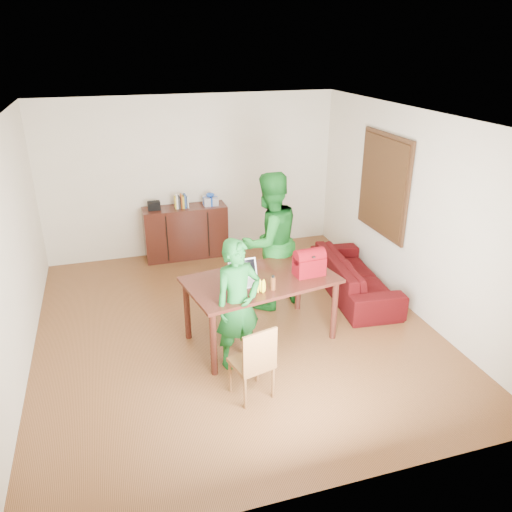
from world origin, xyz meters
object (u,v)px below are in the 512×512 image
object	(u,v)px
sofa	(354,275)
bottle	(273,283)
laptop	(247,280)
table	(261,287)
red_bag	(309,265)
person_far	(269,242)
person_near	(238,304)
chair	(252,375)

from	to	relation	value
sofa	bottle	bearing A→B (deg)	129.19
laptop	table	bearing A→B (deg)	19.57
table	sofa	xyz separation A→B (m)	(1.69, 0.77, -0.44)
table	bottle	distance (m)	0.38
table	red_bag	distance (m)	0.65
person_far	red_bag	distance (m)	0.91
person_near	bottle	size ratio (longest dim) A/B	8.63
red_bag	person_near	bearing A→B (deg)	-164.28
chair	red_bag	size ratio (longest dim) A/B	2.37
person_far	laptop	bearing A→B (deg)	38.29
person_near	laptop	world-z (taller)	person_near
bottle	sofa	xyz separation A→B (m)	(1.65, 1.09, -0.64)
red_bag	laptop	bearing A→B (deg)	176.79
table	person_near	world-z (taller)	person_near
sofa	red_bag	bearing A→B (deg)	133.18
laptop	red_bag	world-z (taller)	red_bag
person_far	bottle	bearing A→B (deg)	54.85
table	person_far	bearing A→B (deg)	54.88
bottle	person_near	bearing A→B (deg)	-166.16
chair	laptop	size ratio (longest dim) A/B	2.43
person_near	bottle	world-z (taller)	person_near
laptop	sofa	distance (m)	2.16
laptop	sofa	bearing A→B (deg)	21.62
red_bag	sofa	world-z (taller)	red_bag
laptop	red_bag	distance (m)	0.80
table	laptop	xyz separation A→B (m)	(-0.20, -0.08, 0.16)
person_near	red_bag	size ratio (longest dim) A/B	4.23
person_near	bottle	xyz separation A→B (m)	(0.45, 0.11, 0.15)
table	chair	size ratio (longest dim) A/B	2.24
table	laptop	distance (m)	0.26
chair	red_bag	bearing A→B (deg)	29.44
person_far	red_bag	xyz separation A→B (m)	(0.22, -0.88, 0.01)
table	laptop	size ratio (longest dim) A/B	5.42
laptop	bottle	size ratio (longest dim) A/B	1.99
red_bag	chair	bearing A→B (deg)	-140.35
sofa	chair	bearing A→B (deg)	136.33
chair	laptop	distance (m)	1.17
person_far	person_near	bearing A→B (deg)	38.91
laptop	bottle	distance (m)	0.34
laptop	bottle	xyz separation A→B (m)	(0.25, -0.24, 0.04)
red_bag	sofa	size ratio (longest dim) A/B	0.19
laptop	person_near	bearing A→B (deg)	-122.98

